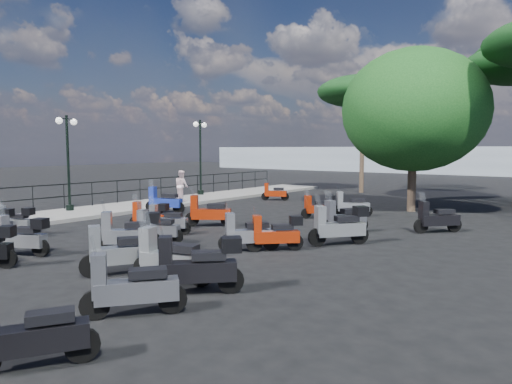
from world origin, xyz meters
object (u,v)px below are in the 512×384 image
Objects in this scene: pine_2 at (363,92)px; scooter_5 at (274,193)px; broadleaf_tree at (414,110)px; scooter_8 at (129,233)px; scooter_14 at (248,234)px; lamp_post_1 at (68,157)px; lamp_post_2 at (200,152)px; scooter_18 at (170,259)px; scooter_15 at (319,207)px; scooter_10 at (209,213)px; scooter_24 at (197,267)px; scooter_19 at (276,234)px; scooter_13 at (156,229)px; scooter_21 at (351,206)px; pedestrian_far at (182,185)px; scooter_3 at (150,216)px; scooter_23 at (30,336)px; scooter_9 at (167,221)px; scooter_25 at (343,219)px; scooter_2 at (14,221)px; scooter_12 at (120,253)px; scooter_4 at (164,201)px; scooter_17 at (131,288)px; scooter_20 at (339,226)px; scooter_7 at (21,237)px; scooter_26 at (437,219)px.

scooter_5 is at bearing -104.52° from pine_2.
scooter_8 is at bearing -104.29° from broadleaf_tree.
lamp_post_1 is at bearing 34.33° from scooter_14.
scooter_18 is (11.42, -12.55, -2.07)m from lamp_post_2.
scooter_10 is at bearing 95.49° from scooter_15.
scooter_14 is at bearing -7.74° from scooter_18.
broadleaf_tree is (3.23, 12.67, 3.90)m from scooter_8.
scooter_19 is at bearing -31.39° from scooter_24.
scooter_21 is (2.23, 8.28, 0.02)m from scooter_13.
lamp_post_2 is 2.74× the size of pedestrian_far.
scooter_23 is at bearing -157.60° from scooter_3.
scooter_23 is at bearing -169.18° from scooter_9.
lamp_post_1 is 2.83× the size of scooter_23.
scooter_21 is at bearing -25.33° from lamp_post_2.
scooter_9 is at bearing 67.63° from scooter_25.
scooter_3 is 1.01× the size of scooter_24.
scooter_3 is 8.09m from scooter_21.
scooter_2 is 6.70m from scooter_12.
scooter_18 is (4.20, -3.61, 0.08)m from scooter_9.
scooter_18 reaches higher than scooter_21.
scooter_4 is at bearing -139.53° from broadleaf_tree.
scooter_3 is 1.02× the size of scooter_17.
scooter_20 reaches higher than scooter_4.
scooter_3 is at bearing 143.89° from pedestrian_far.
scooter_13 is at bearing -94.08° from scooter_2.
lamp_post_1 is 0.95× the size of lamp_post_2.
lamp_post_1 is 7.29m from scooter_10.
scooter_19 is at bearing -147.34° from scooter_10.
scooter_7 is 1.18× the size of scooter_15.
scooter_10 reaches higher than scooter_14.
scooter_23 is at bearing 142.96° from scooter_17.
scooter_13 is at bearing 64.39° from scooter_19.
scooter_17 is at bearing -151.28° from scooter_3.
scooter_17 is 1.48m from scooter_24.
lamp_post_2 is 3.10× the size of scooter_14.
scooter_24 is 9.54m from scooter_26.
scooter_3 is 12.18m from broadleaf_tree.
scooter_12 is 3.60m from scooter_14.
scooter_15 is (-0.70, 9.95, -0.05)m from scooter_12.
scooter_17 is (8.97, -8.52, -0.02)m from scooter_4.
scooter_5 is 0.95× the size of scooter_24.
pine_2 is at bearing -48.02° from scooter_12.
scooter_7 is (5.00, -10.36, -0.43)m from pedestrian_far.
pine_2 is (5.82, 16.47, 3.85)m from lamp_post_1.
scooter_2 is 0.85× the size of scooter_25.
scooter_2 is 0.97× the size of scooter_23.
pedestrian_far reaches higher than scooter_26.
pine_2 is at bearing -36.37° from scooter_17.
pedestrian_far is at bearing 15.82° from scooter_25.
scooter_18 is (-0.92, 1.67, 0.03)m from scooter_17.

